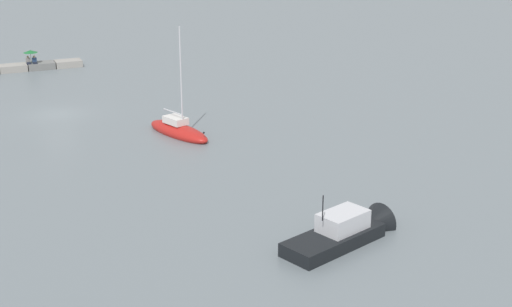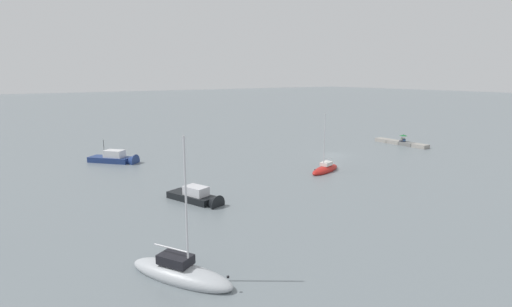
# 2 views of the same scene
# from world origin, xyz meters

# --- Properties ---
(ground_plane) EXTENTS (500.00, 500.00, 0.00)m
(ground_plane) POSITION_xyz_m (0.00, 0.00, 0.00)
(ground_plane) COLOR slate
(seawall_pier) EXTENTS (10.05, 1.66, 0.62)m
(seawall_pier) POSITION_xyz_m (0.00, -16.57, 0.31)
(seawall_pier) COLOR gray
(seawall_pier) RESTS_ON ground_plane
(person_seated_blue_left) EXTENTS (0.40, 0.60, 0.73)m
(person_seated_blue_left) POSITION_xyz_m (-0.70, -16.37, 0.88)
(person_seated_blue_left) COLOR #1E2333
(person_seated_blue_left) RESTS_ON seawall_pier
(person_seated_grey_right) EXTENTS (0.40, 0.60, 0.73)m
(person_seated_grey_right) POSITION_xyz_m (-0.14, -16.44, 0.88)
(person_seated_grey_right) COLOR #1E2333
(person_seated_grey_right) RESTS_ON seawall_pier
(umbrella_open_green) EXTENTS (1.31, 1.31, 1.28)m
(umbrella_open_green) POSITION_xyz_m (-0.42, -16.53, 1.74)
(umbrella_open_green) COLOR black
(umbrella_open_green) RESTS_ON seawall_pier
(sailboat_grey_mid) EXTENTS (7.42, 5.24, 9.17)m
(sailboat_grey_mid) POSITION_xyz_m (-21.39, 34.85, 0.35)
(sailboat_grey_mid) COLOR #ADB2B7
(sailboat_grey_mid) RESTS_ON ground_plane
(sailboat_red_far) EXTENTS (3.53, 6.21, 7.71)m
(sailboat_red_far) POSITION_xyz_m (-6.66, 8.36, 0.29)
(sailboat_red_far) COLOR red
(sailboat_red_far) RESTS_ON ground_plane
(motorboat_navy_near) EXTENTS (6.69, 6.23, 3.94)m
(motorboat_navy_near) POSITION_xyz_m (13.71, 28.64, 0.42)
(motorboat_navy_near) COLOR navy
(motorboat_navy_near) RESTS_ON ground_plane
(motorboat_black_mid) EXTENTS (6.41, 3.74, 3.44)m
(motorboat_black_mid) POSITION_xyz_m (-8.78, 27.27, 0.36)
(motorboat_black_mid) COLOR black
(motorboat_black_mid) RESTS_ON ground_plane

